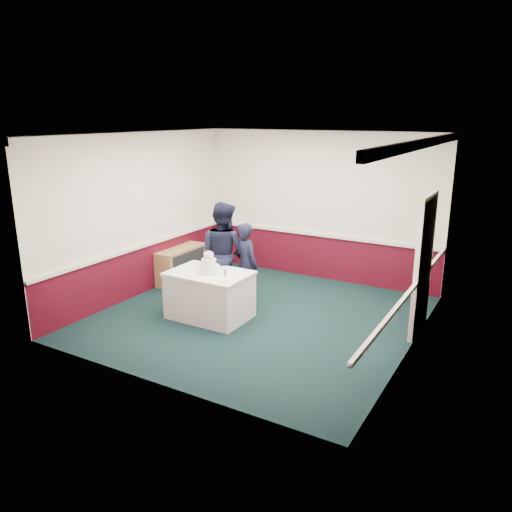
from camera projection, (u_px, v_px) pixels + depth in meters
The scene contains 9 objects.
ground at pixel (257, 317), 8.40m from camera, with size 5.00×5.00×0.00m, color #112B26.
room_shell at pixel (280, 197), 8.33m from camera, with size 5.00×5.00×3.00m.
sideboard at pixel (181, 265), 10.12m from camera, with size 0.41×1.20×0.70m.
cake_table at pixel (210, 295), 8.30m from camera, with size 1.32×0.92×0.79m.
wedding_cake at pixel (209, 266), 8.16m from camera, with size 0.35×0.35×0.36m.
cake_knife at pixel (200, 275), 8.04m from camera, with size 0.01×0.22×0.01m, color silver.
champagne_flute at pixel (225, 274), 7.68m from camera, with size 0.05×0.05×0.21m.
person_man at pixel (223, 253), 8.82m from camera, with size 0.89×0.70×1.84m, color black.
person_woman at pixel (246, 265), 8.74m from camera, with size 0.55×0.36×1.50m, color black.
Camera 1 is at (3.87, -6.77, 3.29)m, focal length 35.00 mm.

